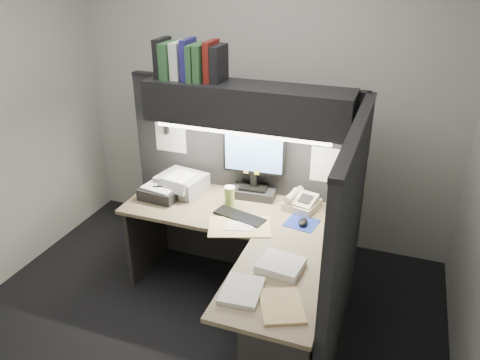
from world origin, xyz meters
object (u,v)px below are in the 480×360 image
at_px(keyboard, 240,216).
at_px(notebook_stack, 161,192).
at_px(telephone, 302,203).
at_px(printer, 182,183).
at_px(coffee_cup, 230,197).
at_px(desk, 251,293).
at_px(overhead_shelf, 247,105).
at_px(monitor, 254,172).

relative_size(keyboard, notebook_stack, 1.32).
xyz_separation_m(telephone, printer, (-0.99, -0.05, 0.02)).
height_order(telephone, coffee_cup, coffee_cup).
height_order(desk, keyboard, keyboard).
xyz_separation_m(desk, overhead_shelf, (-0.30, 0.75, 1.06)).
bearing_deg(coffee_cup, notebook_stack, -173.28).
bearing_deg(monitor, printer, -172.45).
bearing_deg(coffee_cup, telephone, 15.09).
xyz_separation_m(desk, coffee_cup, (-0.39, 0.61, 0.36)).
height_order(keyboard, telephone, telephone).
relative_size(desk, monitor, 3.20).
height_order(telephone, notebook_stack, telephone).
bearing_deg(printer, coffee_cup, -1.57).
bearing_deg(overhead_shelf, printer, -174.26).
relative_size(desk, printer, 4.78).
height_order(desk, monitor, monitor).
bearing_deg(monitor, telephone, -13.47).
bearing_deg(desk, keyboard, 118.68).
relative_size(keyboard, printer, 1.12).
bearing_deg(telephone, notebook_stack, -155.83).
relative_size(desk, notebook_stack, 5.64).
distance_m(monitor, coffee_cup, 0.28).
distance_m(monitor, printer, 0.61).
distance_m(overhead_shelf, monitor, 0.56).
xyz_separation_m(keyboard, coffee_cup, (-0.14, 0.15, 0.06)).
bearing_deg(desk, monitor, 107.66).
bearing_deg(telephone, overhead_shelf, -166.78).
bearing_deg(telephone, monitor, -175.96).
height_order(overhead_shelf, notebook_stack, overhead_shelf).
distance_m(desk, printer, 1.15).
relative_size(monitor, notebook_stack, 1.77).
bearing_deg(notebook_stack, desk, -29.68).
distance_m(overhead_shelf, coffee_cup, 0.72).
height_order(monitor, telephone, monitor).
xyz_separation_m(keyboard, telephone, (0.40, 0.30, 0.04)).
distance_m(overhead_shelf, keyboard, 0.82).
height_order(overhead_shelf, printer, overhead_shelf).
bearing_deg(keyboard, printer, 171.81).
bearing_deg(notebook_stack, coffee_cup, 6.72).
distance_m(overhead_shelf, notebook_stack, 0.99).
height_order(coffee_cup, printer, coffee_cup).
xyz_separation_m(keyboard, printer, (-0.59, 0.25, 0.06)).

